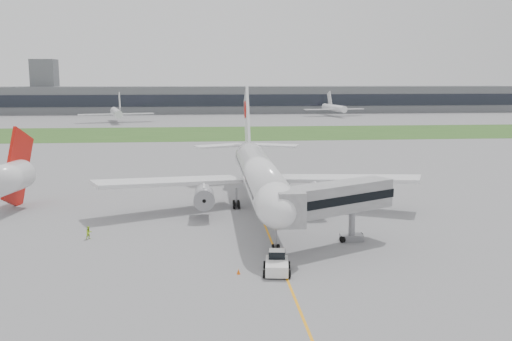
{
  "coord_description": "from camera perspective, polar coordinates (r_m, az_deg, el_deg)",
  "views": [
    {
      "loc": [
        -7.87,
        -76.53,
        19.69
      ],
      "look_at": [
        -0.69,
        2.0,
        6.52
      ],
      "focal_mm": 40.0,
      "sensor_mm": 36.0,
      "label": 1
    }
  ],
  "objects": [
    {
      "name": "ground_crew_far",
      "position": [
        72.65,
        -16.37,
        -5.99
      ],
      "size": [
        0.98,
        0.95,
        1.59
      ],
      "primitive_type": "imported",
      "rotation": [
        0.0,
        0.0,
        0.64
      ],
      "color": "#ABDD24",
      "rests_on": "ground"
    },
    {
      "name": "safety_cone_right",
      "position": [
        60.49,
        3.05,
        -9.26
      ],
      "size": [
        0.39,
        0.39,
        0.53
      ],
      "primitive_type": "cone",
      "color": "#FE650D",
      "rests_on": "ground"
    },
    {
      "name": "terminal_building",
      "position": [
        306.77,
        -3.78,
        7.09
      ],
      "size": [
        320.0,
        22.3,
        14.0
      ],
      "color": "slate",
      "rests_on": "ground"
    },
    {
      "name": "grass_strip",
      "position": [
        197.67,
        -2.93,
        3.76
      ],
      "size": [
        600.0,
        50.0,
        0.02
      ],
      "primitive_type": "cube",
      "color": "#2E5520",
      "rests_on": "ground"
    },
    {
      "name": "apron_markings",
      "position": [
        74.61,
        1.02,
        -5.82
      ],
      "size": [
        70.0,
        70.0,
        0.04
      ],
      "primitive_type": null,
      "color": "#FF9F16",
      "rests_on": "ground"
    },
    {
      "name": "distant_aircraft_right",
      "position": [
        283.62,
        7.8,
        5.41
      ],
      "size": [
        33.7,
        30.68,
        11.56
      ],
      "primitive_type": null,
      "rotation": [
        0.0,
        0.0,
        0.14
      ],
      "color": "white",
      "rests_on": "ground"
    },
    {
      "name": "distant_aircraft_left",
      "position": [
        250.6,
        -13.77,
        4.7
      ],
      "size": [
        36.65,
        33.83,
        12.01
      ],
      "primitive_type": null,
      "rotation": [
        0.0,
        0.0,
        0.22
      ],
      "color": "white",
      "rests_on": "ground"
    },
    {
      "name": "neighbor_aircraft",
      "position": [
        90.28,
        -23.61,
        -0.65
      ],
      "size": [
        6.17,
        15.83,
        12.77
      ],
      "rotation": [
        0.0,
        0.0,
        -0.2
      ],
      "color": "red",
      "rests_on": "ground"
    },
    {
      "name": "pushback_tug",
      "position": [
        58.38,
        2.1,
        -9.24
      ],
      "size": [
        3.17,
        4.31,
        2.07
      ],
      "rotation": [
        0.0,
        0.0,
        -0.13
      ],
      "color": "white",
      "rests_on": "ground"
    },
    {
      "name": "ground_crew_near",
      "position": [
        60.39,
        1.82,
        -8.63
      ],
      "size": [
        0.81,
        0.76,
        1.85
      ],
      "primitive_type": "imported",
      "rotation": [
        0.0,
        0.0,
        3.79
      ],
      "color": "#B8C520",
      "rests_on": "ground"
    },
    {
      "name": "ground",
      "position": [
        79.42,
        0.63,
        -4.87
      ],
      "size": [
        600.0,
        600.0,
        0.0
      ],
      "primitive_type": "plane",
      "color": "gray",
      "rests_on": "ground"
    },
    {
      "name": "airliner",
      "position": [
        82.98,
        0.29,
        -0.25
      ],
      "size": [
        48.13,
        53.95,
        17.88
      ],
      "color": "white",
      "rests_on": "ground"
    },
    {
      "name": "safety_cone_left",
      "position": [
        58.07,
        -1.76,
        -10.06
      ],
      "size": [
        0.4,
        0.4,
        0.55
      ],
      "primitive_type": "cone",
      "color": "#FE650D",
      "rests_on": "ground"
    },
    {
      "name": "control_tower",
      "position": [
        319.88,
        -20.19,
        5.37
      ],
      "size": [
        12.0,
        12.0,
        56.0
      ],
      "primitive_type": null,
      "color": "slate",
      "rests_on": "ground"
    },
    {
      "name": "jet_bridge",
      "position": [
        65.52,
        7.3,
        -2.96
      ],
      "size": [
        15.5,
        11.54,
        7.66
      ],
      "rotation": [
        0.0,
        0.0,
        0.49
      ],
      "color": "#A9A9AB",
      "rests_on": "ground"
    }
  ]
}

